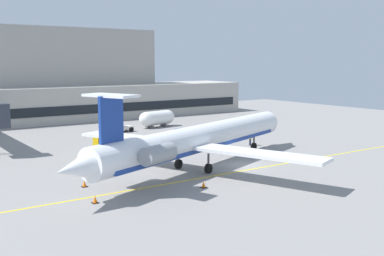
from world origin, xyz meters
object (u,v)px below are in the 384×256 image
(pushback_tractor, at_px, (179,138))
(belt_loader, at_px, (104,146))
(regional_jet, at_px, (198,139))
(marshaller, at_px, (250,138))
(baggage_tug, at_px, (120,126))
(fuel_tank, at_px, (157,118))

(pushback_tractor, distance_m, belt_loader, 9.81)
(belt_loader, bearing_deg, regional_jet, -69.46)
(regional_jet, xyz_separation_m, marshaller, (12.71, 6.77, -1.91))
(pushback_tractor, distance_m, marshaller, 8.77)
(regional_jet, distance_m, baggage_tug, 26.66)
(marshaller, bearing_deg, fuel_tank, 92.90)
(regional_jet, height_order, fuel_tank, regional_jet)
(regional_jet, xyz_separation_m, baggage_tug, (4.54, 26.20, -1.96))
(baggage_tug, relative_size, fuel_tank, 0.43)
(regional_jet, xyz_separation_m, belt_loader, (-4.47, 11.94, -2.00))
(regional_jet, xyz_separation_m, fuel_tank, (11.65, 27.60, -1.47))
(baggage_tug, height_order, pushback_tractor, baggage_tug)
(baggage_tug, bearing_deg, fuel_tank, 11.14)
(baggage_tug, relative_size, belt_loader, 0.95)
(pushback_tractor, height_order, marshaller, pushback_tractor)
(fuel_tank, distance_m, marshaller, 20.86)
(fuel_tank, bearing_deg, regional_jet, -112.89)
(fuel_tank, bearing_deg, marshaller, -87.10)
(baggage_tug, distance_m, marshaller, 21.07)
(regional_jet, bearing_deg, fuel_tank, 67.11)
(regional_jet, relative_size, belt_loader, 10.91)
(baggage_tug, xyz_separation_m, marshaller, (8.16, -19.43, 0.05))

